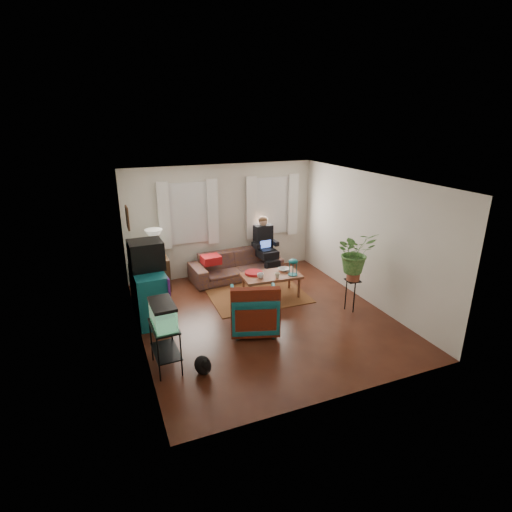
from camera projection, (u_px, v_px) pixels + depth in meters
name	position (u px, v px, depth m)	size (l,w,h in m)	color
floor	(264.00, 317.00, 7.60)	(4.50, 5.00, 0.01)	#4F2B14
ceiling	(265.00, 180.00, 6.73)	(4.50, 5.00, 0.01)	white
wall_back	(222.00, 220.00, 9.35)	(4.50, 0.01, 2.60)	silver
wall_front	(343.00, 312.00, 4.98)	(4.50, 0.01, 2.60)	silver
wall_left	(135.00, 269.00, 6.37)	(0.01, 5.00, 2.60)	silver
wall_right	(368.00, 239.00, 7.97)	(0.01, 5.00, 2.60)	silver
window_left	(188.00, 213.00, 8.97)	(1.08, 0.04, 1.38)	white
window_right	(271.00, 206.00, 9.69)	(1.08, 0.04, 1.38)	white
curtains_left	(189.00, 214.00, 8.90)	(1.36, 0.06, 1.50)	white
curtains_right	(273.00, 207.00, 9.62)	(1.36, 0.06, 1.50)	white
picture_frame	(128.00, 218.00, 6.91)	(0.04, 0.32, 0.40)	#3D2616
area_rug	(257.00, 294.00, 8.55)	(2.00, 1.60, 0.01)	brown
sofa	(236.00, 261.00, 9.31)	(2.12, 0.83, 0.83)	brown
seated_person	(265.00, 248.00, 9.56)	(0.53, 0.65, 1.26)	black
side_table	(157.00, 274.00, 8.69)	(0.49, 0.49, 0.72)	#392915
table_lamp	(155.00, 245.00, 8.47)	(0.37, 0.37, 0.66)	white
dresser	(149.00, 295.00, 7.39)	(0.54, 1.08, 0.97)	#12616D
crt_tv	(146.00, 255.00, 7.24)	(0.60, 0.54, 0.52)	black
aquarium_stand	(166.00, 347.00, 5.95)	(0.36, 0.65, 0.72)	black
aquarium	(163.00, 314.00, 5.76)	(0.32, 0.59, 0.38)	#7FD899
black_cat	(203.00, 363.00, 5.89)	(0.24, 0.37, 0.32)	black
armchair	(254.00, 308.00, 7.02)	(0.81, 0.76, 0.83)	#104E62
serape_throw	(256.00, 308.00, 6.67)	(0.83, 0.19, 0.68)	#9E0A0A
coffee_table	(271.00, 286.00, 8.38)	(1.21, 0.66, 0.50)	brown
cup_a	(261.00, 276.00, 8.09)	(0.14, 0.14, 0.11)	white
cup_b	(277.00, 275.00, 8.12)	(0.11, 0.11, 0.10)	beige
bowl	(284.00, 270.00, 8.48)	(0.24, 0.24, 0.06)	white
snack_tray	(254.00, 273.00, 8.33)	(0.37, 0.37, 0.04)	#B21414
birdcage	(293.00, 267.00, 8.22)	(0.20, 0.20, 0.35)	#115B6B
plant_stand	(351.00, 295.00, 7.77)	(0.27, 0.27, 0.64)	black
potted_plant	(355.00, 258.00, 7.52)	(0.73, 0.63, 0.81)	#599947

